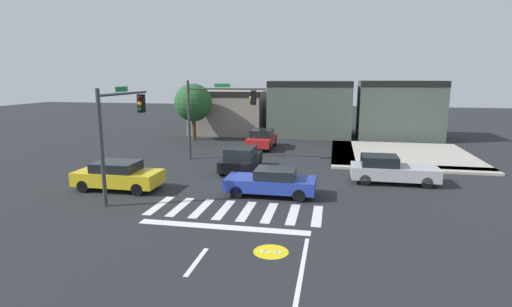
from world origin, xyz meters
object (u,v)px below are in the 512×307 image
(car_red, at_px, (262,139))
(car_black, at_px, (241,159))
(traffic_signal_northwest, at_px, (218,106))
(car_blue, at_px, (271,182))
(roadside_tree, at_px, (193,103))
(car_silver, at_px, (391,170))
(car_yellow, at_px, (118,175))
(traffic_signal_southwest, at_px, (121,121))

(car_red, bearing_deg, car_black, 1.30)
(traffic_signal_northwest, distance_m, car_black, 4.77)
(car_blue, bearing_deg, roadside_tree, -58.75)
(car_red, xyz_separation_m, car_blue, (2.79, -12.76, -0.11))
(car_red, height_order, car_silver, car_red)
(car_blue, distance_m, car_silver, 7.01)
(car_yellow, height_order, car_blue, car_yellow)
(traffic_signal_northwest, relative_size, car_silver, 1.21)
(traffic_signal_northwest, bearing_deg, car_black, -51.57)
(car_red, xyz_separation_m, car_yellow, (-5.09, -13.24, -0.04))
(traffic_signal_northwest, relative_size, car_yellow, 1.27)
(car_black, distance_m, roadside_tree, 13.56)
(car_blue, bearing_deg, traffic_signal_southwest, 10.61)
(car_yellow, xyz_separation_m, car_black, (5.28, 5.18, 0.02))
(car_red, relative_size, car_silver, 0.95)
(traffic_signal_southwest, relative_size, car_red, 1.22)
(car_red, distance_m, car_black, 8.05)
(roadside_tree, bearing_deg, traffic_signal_southwest, -81.28)
(car_red, bearing_deg, traffic_signal_southwest, -16.80)
(car_red, distance_m, car_silver, 12.72)
(car_silver, xyz_separation_m, roadside_tree, (-15.71, 12.38, 2.65))
(car_yellow, height_order, roadside_tree, roadside_tree)
(traffic_signal_southwest, relative_size, car_black, 1.21)
(traffic_signal_northwest, distance_m, car_silver, 12.05)
(traffic_signal_northwest, relative_size, car_black, 1.27)
(car_yellow, distance_m, car_blue, 7.90)
(car_yellow, distance_m, car_black, 7.40)
(car_black, xyz_separation_m, roadside_tree, (-7.08, 11.26, 2.62))
(traffic_signal_southwest, relative_size, car_yellow, 1.22)
(car_black, bearing_deg, car_silver, 82.63)
(car_blue, bearing_deg, car_silver, -149.19)
(car_blue, distance_m, roadside_tree, 18.87)
(car_silver, bearing_deg, roadside_tree, 141.77)
(traffic_signal_southwest, relative_size, roadside_tree, 1.03)
(car_blue, xyz_separation_m, car_black, (-2.61, 4.71, 0.08))
(traffic_signal_northwest, distance_m, car_yellow, 9.13)
(traffic_signal_southwest, distance_m, roadside_tree, 17.49)
(car_yellow, xyz_separation_m, car_silver, (13.90, 4.07, -0.01))
(traffic_signal_southwest, xyz_separation_m, traffic_signal_northwest, (2.12, 8.95, 0.07))
(car_blue, bearing_deg, car_yellow, 3.46)
(car_blue, xyz_separation_m, roadside_tree, (-9.69, 15.97, 2.70))
(traffic_signal_northwest, distance_m, car_blue, 9.58)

